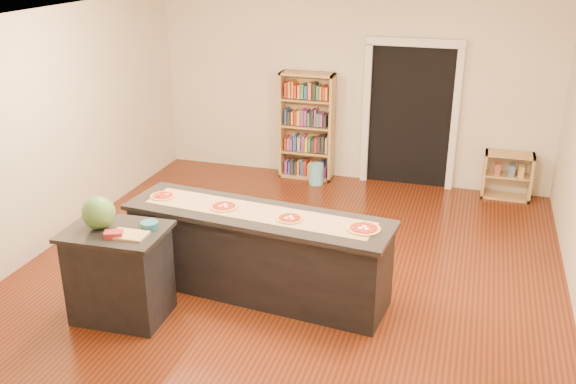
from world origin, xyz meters
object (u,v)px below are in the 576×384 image
(bookshelf, at_px, (307,126))
(low_shelf, at_px, (507,176))
(kitchen_island, at_px, (258,253))
(waste_bin, at_px, (316,174))
(watermelon, at_px, (99,213))
(side_counter, at_px, (120,273))

(bookshelf, distance_m, low_shelf, 3.04)
(kitchen_island, bearing_deg, bookshelf, 103.09)
(low_shelf, relative_size, waste_bin, 2.14)
(low_shelf, xyz_separation_m, waste_bin, (-2.78, -0.25, -0.18))
(bookshelf, distance_m, watermelon, 4.48)
(watermelon, bearing_deg, side_counter, 1.24)
(kitchen_island, distance_m, waste_bin, 3.33)
(waste_bin, xyz_separation_m, watermelon, (-1.08, -4.14, 0.95))
(low_shelf, distance_m, watermelon, 5.89)
(bookshelf, bearing_deg, waste_bin, -48.39)
(waste_bin, bearing_deg, bookshelf, 131.61)
(bookshelf, relative_size, waste_bin, 5.20)
(kitchen_island, distance_m, side_counter, 1.41)
(kitchen_island, xyz_separation_m, low_shelf, (2.55, 3.57, -0.12))
(bookshelf, xyz_separation_m, low_shelf, (3.00, 0.00, -0.49))
(side_counter, relative_size, watermelon, 3.04)
(kitchen_island, xyz_separation_m, watermelon, (-1.30, -0.82, 0.64))
(kitchen_island, relative_size, bookshelf, 1.69)
(waste_bin, bearing_deg, low_shelf, 5.22)
(bookshelf, height_order, waste_bin, bookshelf)
(low_shelf, bearing_deg, waste_bin, -174.78)
(kitchen_island, height_order, bookshelf, bookshelf)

